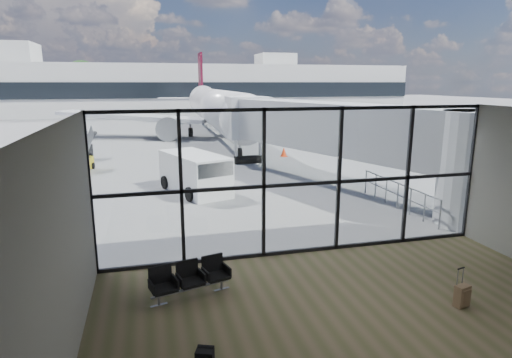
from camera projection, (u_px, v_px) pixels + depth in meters
name	position (u px, v px, depth m)	size (l,w,h in m)	color
ground	(184.00, 127.00, 51.13)	(220.00, 220.00, 0.00)	slate
lounge_shell	(390.00, 217.00, 8.24)	(12.02, 8.01, 4.51)	brown
glass_curtain_wall	(302.00, 182.00, 12.86)	(12.10, 0.12, 4.50)	white
jet_bridge	(346.00, 134.00, 20.62)	(8.00, 16.50, 4.33)	#A4A6A9
apron_railing	(398.00, 192.00, 17.87)	(0.06, 5.46, 1.11)	gray
far_terminal	(168.00, 88.00, 70.81)	(80.00, 12.20, 11.00)	#ABABA7
tree_3	(9.00, 86.00, 73.76)	(4.95, 4.95, 7.12)	#382619
tree_4	(46.00, 82.00, 75.08)	(5.61, 5.61, 8.07)	#382619
tree_5	(82.00, 78.00, 76.40)	(6.27, 6.27, 9.03)	#382619
seating_row	(189.00, 277.00, 10.56)	(2.01, 1.03, 0.89)	gray
suitcase	(462.00, 296.00, 10.05)	(0.39, 0.32, 0.95)	#896B4C
airliner	(216.00, 108.00, 42.62)	(30.05, 34.79, 8.96)	silver
service_van	(196.00, 173.00, 20.43)	(3.22, 4.67, 1.87)	white
belt_loader	(72.00, 153.00, 28.14)	(2.72, 4.18, 1.83)	black
mobile_stairs	(76.00, 163.00, 25.27)	(2.00, 3.18, 2.09)	gold
traffic_cone_a	(169.00, 176.00, 22.93)	(0.41, 0.41, 0.58)	#D4410B
traffic_cone_c	(284.00, 152.00, 30.56)	(0.47, 0.47, 0.67)	red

